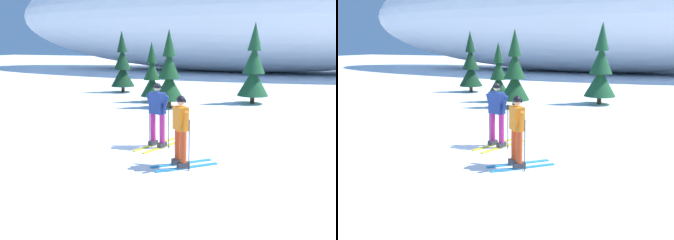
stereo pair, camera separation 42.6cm
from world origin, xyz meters
The scene contains 8 objects.
ground_plane centered at (0.00, 0.00, 0.00)m, with size 120.00×120.00×0.00m, color white.
skier_navy_jacket centered at (1.03, 0.77, 0.95)m, with size 0.97×1.81×1.81m.
skier_orange_jacket centered at (2.20, -0.61, 0.89)m, with size 1.45×1.40×1.70m.
pine_tree_far_left centered at (-5.35, 10.71, 1.48)m, with size 1.37×1.37×3.54m.
pine_tree_center_left centered at (-2.30, 8.00, 1.22)m, with size 1.13×1.13×2.92m.
pine_tree_center_right centered at (-0.96, 6.86, 1.45)m, with size 1.34×1.34×3.48m.
pine_tree_far_right centered at (2.39, 9.31, 1.60)m, with size 1.48×1.48×3.82m.
snow_ridge_background centered at (-2.03, 28.59, 5.74)m, with size 50.30×16.82×11.48m, color white.
Camera 1 is at (4.92, -8.48, 2.90)m, focal length 39.36 mm.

